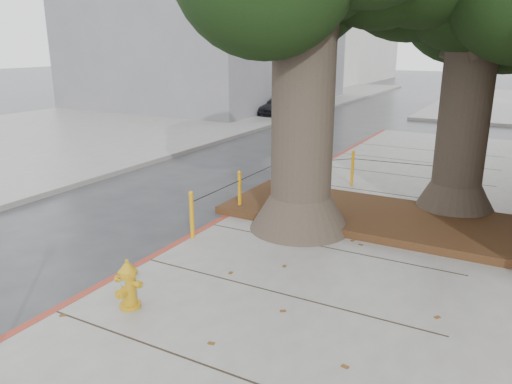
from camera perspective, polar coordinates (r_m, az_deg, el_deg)
ground at (r=7.99m, az=-1.08°, el=-11.50°), size 140.00×140.00×0.00m
sidewalk_opposite at (r=24.09m, az=-18.48°, el=6.95°), size 14.00×60.00×0.15m
curb_red at (r=10.87m, az=-3.65°, el=-3.27°), size 0.14×26.00×0.16m
planter_bed at (r=10.93m, az=13.37°, el=-2.73°), size 6.40×2.60×0.16m
building_far_grey at (r=33.74m, az=-4.83°, el=20.35°), size 12.00×16.00×12.00m
building_far_white at (r=55.20m, az=7.43°, el=20.36°), size 12.00×18.00×15.00m
bollard_ring at (r=11.78m, az=5.88°, el=1.25°), size 3.79×5.39×0.95m
fire_hydrant at (r=7.37m, az=-14.38°, el=-10.19°), size 0.38×0.34×0.73m
car_dark at (r=27.36m, az=2.96°, el=9.83°), size 1.57×3.77×1.09m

